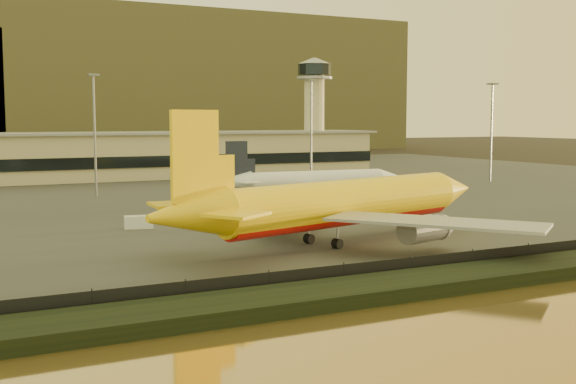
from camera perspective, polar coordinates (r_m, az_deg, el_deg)
name	(u,v)px	position (r m, az deg, el deg)	size (l,w,h in m)	color
ground	(330,260)	(84.58, 3.34, -5.38)	(900.00, 900.00, 0.00)	black
embankment	(419,284)	(70.58, 10.33, -7.13)	(320.00, 7.00, 1.40)	black
tarmac	(126,189)	(172.65, -12.68, 0.24)	(320.00, 220.00, 0.20)	#2D2D2D
perimeter_fence	(395,270)	(73.60, 8.45, -6.09)	(300.00, 0.05, 2.20)	black
terminal_building	(41,158)	(199.42, -18.93, 2.56)	(202.00, 25.00, 12.60)	tan
control_tower	(314,102)	(231.54, 2.09, 7.09)	(11.20, 11.20, 35.50)	tan
apron_light_masts	(216,122)	(157.32, -5.68, 5.51)	(152.20, 12.20, 25.40)	slate
dhl_cargo_jet	(340,204)	(94.05, 4.12, -0.97)	(56.72, 54.37, 17.16)	yellow
white_narrowbody_jet	(313,182)	(145.97, 2.03, 0.83)	(41.63, 40.55, 11.96)	white
gse_vehicle_yellow	(338,213)	(117.43, 3.97, -1.64)	(4.55, 2.05, 2.05)	yellow
gse_vehicle_white	(139,222)	(109.25, -11.72, -2.35)	(4.19, 1.88, 1.88)	white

